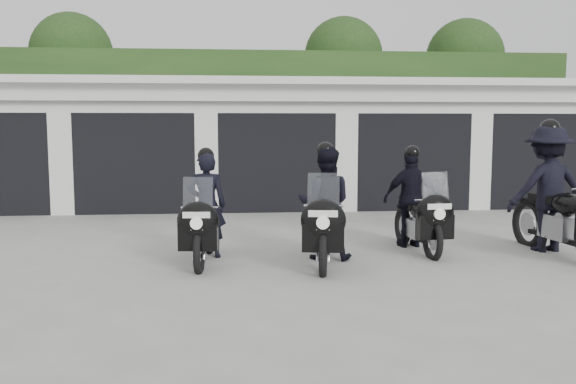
{
  "coord_description": "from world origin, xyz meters",
  "views": [
    {
      "loc": [
        -0.96,
        -7.99,
        1.93
      ],
      "look_at": [
        -0.24,
        0.03,
        1.05
      ],
      "focal_mm": 38.0,
      "sensor_mm": 36.0,
      "label": 1
    }
  ],
  "objects": [
    {
      "name": "ground",
      "position": [
        0.0,
        0.0,
        0.0
      ],
      "size": [
        80.0,
        80.0,
        0.0
      ],
      "primitive_type": "plane",
      "color": "#999A94",
      "rests_on": "ground"
    },
    {
      "name": "garage_block",
      "position": [
        -0.0,
        8.06,
        1.42
      ],
      "size": [
        16.4,
        6.8,
        2.96
      ],
      "color": "silver",
      "rests_on": "ground"
    },
    {
      "name": "background_vegetation",
      "position": [
        0.37,
        12.92,
        2.77
      ],
      "size": [
        20.0,
        3.9,
        5.8
      ],
      "color": "#1C3914",
      "rests_on": "ground"
    },
    {
      "name": "police_bike_a",
      "position": [
        -1.38,
        0.63,
        0.66
      ],
      "size": [
        0.65,
        1.91,
        1.66
      ],
      "rotation": [
        0.0,
        0.0,
        -0.07
      ],
      "color": "black",
      "rests_on": "ground"
    },
    {
      "name": "police_bike_b",
      "position": [
        0.32,
        0.46,
        0.74
      ],
      "size": [
        0.93,
        2.0,
        1.75
      ],
      "rotation": [
        0.0,
        0.0,
        -0.17
      ],
      "color": "black",
      "rests_on": "ground"
    },
    {
      "name": "police_bike_c",
      "position": [
        1.86,
        1.24,
        0.71
      ],
      "size": [
        0.94,
        1.92,
        1.67
      ],
      "rotation": [
        0.0,
        0.0,
        0.07
      ],
      "color": "black",
      "rests_on": "ground"
    },
    {
      "name": "police_bike_d",
      "position": [
        3.86,
        0.73,
        0.89
      ],
      "size": [
        1.32,
        2.4,
        2.09
      ],
      "rotation": [
        0.0,
        0.0,
        0.11
      ],
      "color": "black",
      "rests_on": "ground"
    }
  ]
}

